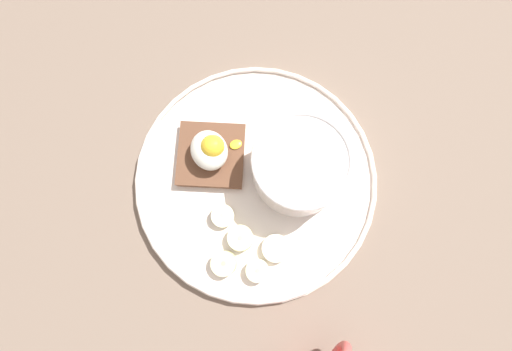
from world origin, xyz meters
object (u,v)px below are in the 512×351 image
object	(u,v)px
poached_egg	(210,149)
banana_slice_inner	(257,271)
banana_slice_front	(222,216)
oatmeal_bowl	(299,167)
banana_slice_left	(276,248)
toast_slice	(211,155)
banana_slice_back	(240,238)
banana_slice_right	(224,263)

from	to	relation	value
poached_egg	banana_slice_inner	bearing A→B (deg)	178.37
banana_slice_front	banana_slice_inner	distance (cm)	7.69
oatmeal_bowl	poached_egg	size ratio (longest dim) A/B	1.81
oatmeal_bowl	banana_slice_left	size ratio (longest dim) A/B	2.58
oatmeal_bowl	toast_slice	bearing A→B (deg)	55.40
toast_slice	banana_slice_inner	distance (cm)	15.10
oatmeal_bowl	banana_slice_inner	xyz separation A→B (cm)	(-8.94, 9.19, -2.68)
toast_slice	banana_slice_inner	size ratio (longest dim) A/B	2.99
banana_slice_back	poached_egg	bearing A→B (deg)	-4.32
toast_slice	banana_slice_back	bearing A→B (deg)	176.48
oatmeal_bowl	banana_slice_right	bearing A→B (deg)	118.04
oatmeal_bowl	banana_slice_front	distance (cm)	10.94
poached_egg	oatmeal_bowl	bearing A→B (deg)	-125.02
banana_slice_front	oatmeal_bowl	bearing A→B (deg)	-82.61
toast_slice	banana_slice_back	xyz separation A→B (cm)	(-10.86, 0.67, -0.04)
toast_slice	banana_slice_right	bearing A→B (deg)	164.53
toast_slice	banana_slice_front	xyz separation A→B (cm)	(-7.51, 1.60, -0.08)
banana_slice_front	banana_slice_back	world-z (taller)	same
oatmeal_bowl	banana_slice_back	distance (cm)	11.01
banana_slice_front	poached_egg	bearing A→B (deg)	-13.10
banana_slice_back	banana_slice_inner	world-z (taller)	same
banana_slice_front	banana_slice_right	size ratio (longest dim) A/B	1.03
poached_egg	banana_slice_left	distance (cm)	14.08
toast_slice	poached_egg	size ratio (longest dim) A/B	1.74
poached_egg	banana_slice_back	xyz separation A→B (cm)	(-10.85, 0.82, -2.39)
banana_slice_back	banana_slice_right	size ratio (longest dim) A/B	1.17
poached_egg	banana_slice_back	distance (cm)	11.15
oatmeal_bowl	banana_slice_right	xyz separation A→B (cm)	(-6.63, 12.45, -2.57)
poached_egg	banana_slice_inner	size ratio (longest dim) A/B	1.71
banana_slice_left	banana_slice_inner	world-z (taller)	banana_slice_inner
toast_slice	poached_egg	world-z (taller)	poached_egg
toast_slice	banana_slice_left	distance (cm)	13.88
poached_egg	banana_slice_right	bearing A→B (deg)	163.89
banana_slice_left	banana_slice_right	xyz separation A→B (cm)	(0.83, 6.27, 0.22)
toast_slice	banana_slice_front	size ratio (longest dim) A/B	2.94
oatmeal_bowl	banana_slice_right	size ratio (longest dim) A/B	3.12
oatmeal_bowl	banana_slice_front	xyz separation A→B (cm)	(-1.36, 10.51, -2.70)
banana_slice_left	poached_egg	bearing A→B (deg)	10.75
oatmeal_bowl	banana_slice_back	bearing A→B (deg)	116.18
banana_slice_front	banana_slice_right	world-z (taller)	banana_slice_right
banana_slice_inner	banana_slice_back	bearing A→B (deg)	5.28
oatmeal_bowl	banana_slice_right	world-z (taller)	oatmeal_bowl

